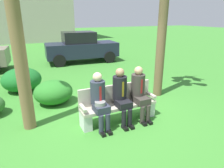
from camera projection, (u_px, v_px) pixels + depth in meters
ground_plane at (115, 115)px, 5.33m from camera, size 80.00×80.00×0.00m
park_bench at (118, 104)px, 4.98m from camera, size 1.91×0.44×0.90m
seated_man_left at (99, 98)px, 4.55m from camera, size 0.34×0.72×1.31m
seated_man_middle at (121, 93)px, 4.78m from camera, size 0.34×0.72×1.35m
seated_man_right at (140, 91)px, 4.98m from camera, size 0.34×0.72×1.34m
shrub_near_bench at (22, 80)px, 6.94m from camera, size 1.31×1.20×0.82m
shrub_far_lawn at (53, 92)px, 5.97m from camera, size 1.13×1.04×0.71m
parked_car_far at (81, 47)px, 11.23m from camera, size 4.00×1.92×1.68m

